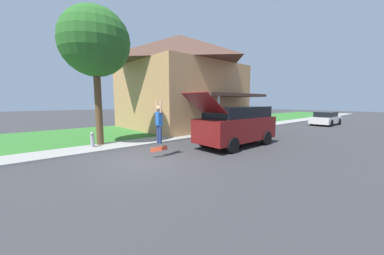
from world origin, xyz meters
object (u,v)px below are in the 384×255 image
object	(u,v)px
skateboarder	(159,121)
fire_hydrant	(92,140)
car_down_street	(326,119)
skateboard	(159,149)
lawn_tree_near	(95,43)
suv_parked	(237,125)

from	to	relation	value
skateboarder	fire_hydrant	distance (m)	4.17
car_down_street	skateboard	xyz separation A→B (m)	(-0.40, -19.96, -0.30)
car_down_street	fire_hydrant	size ratio (longest dim) A/B	5.48
car_down_street	skateboard	distance (m)	19.96
lawn_tree_near	skateboard	world-z (taller)	lawn_tree_near
suv_parked	fire_hydrant	world-z (taller)	suv_parked
suv_parked	skateboard	world-z (taller)	suv_parked
suv_parked	car_down_street	world-z (taller)	suv_parked
skateboarder	suv_parked	bearing A→B (deg)	80.34
suv_parked	lawn_tree_near	bearing A→B (deg)	-130.71
car_down_street	fire_hydrant	distance (m)	22.02
suv_parked	skateboarder	world-z (taller)	suv_parked
skateboard	fire_hydrant	world-z (taller)	fire_hydrant
suv_parked	skateboard	size ratio (longest dim) A/B	6.97
lawn_tree_near	fire_hydrant	distance (m)	5.01
lawn_tree_near	suv_parked	world-z (taller)	lawn_tree_near
skateboard	skateboarder	bearing A→B (deg)	42.12
skateboarder	car_down_street	bearing A→B (deg)	88.92
skateboarder	fire_hydrant	size ratio (longest dim) A/B	2.37
lawn_tree_near	fire_hydrant	xyz separation A→B (m)	(0.45, -0.53, -4.97)
lawn_tree_near	car_down_street	world-z (taller)	lawn_tree_near
lawn_tree_near	suv_parked	xyz separation A→B (m)	(4.85, 5.64, -4.27)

